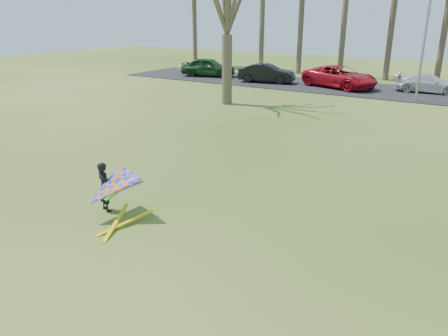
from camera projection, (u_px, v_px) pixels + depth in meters
The scene contains 8 objects.
ground at pixel (184, 228), 11.66m from camera, with size 100.00×100.00×0.00m, color #1D5111.
parking_strip at pixel (394, 92), 31.56m from camera, with size 46.00×7.00×0.06m, color black.
streetlight at pixel (429, 30), 26.60m from camera, with size 2.28×0.18×8.00m.
car_0 at pixel (208, 67), 38.98m from camera, with size 1.93×4.79×1.63m, color #163819.
car_1 at pixel (267, 73), 35.47m from camera, with size 1.58×4.53×1.49m, color black.
car_2 at pixel (340, 77), 33.07m from camera, with size 2.68×5.81×1.62m, color #AC0D1B.
car_3 at pixel (428, 83), 31.06m from camera, with size 1.81×4.44×1.29m, color silver.
kite_flyer at pixel (109, 189), 12.03m from camera, with size 2.13×2.39×2.02m.
Camera 1 is at (6.49, -8.26, 5.42)m, focal length 35.00 mm.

